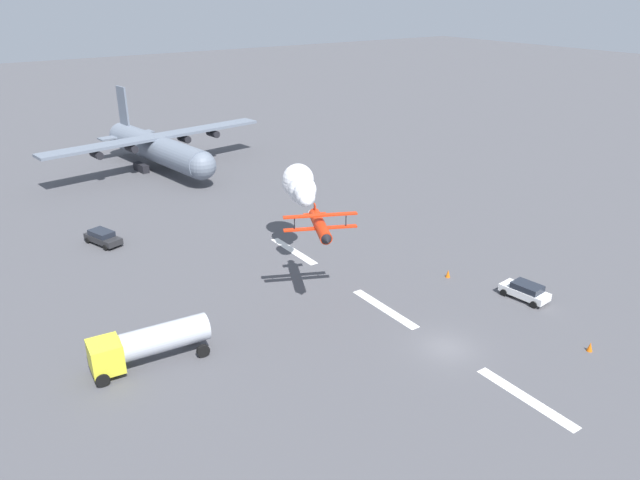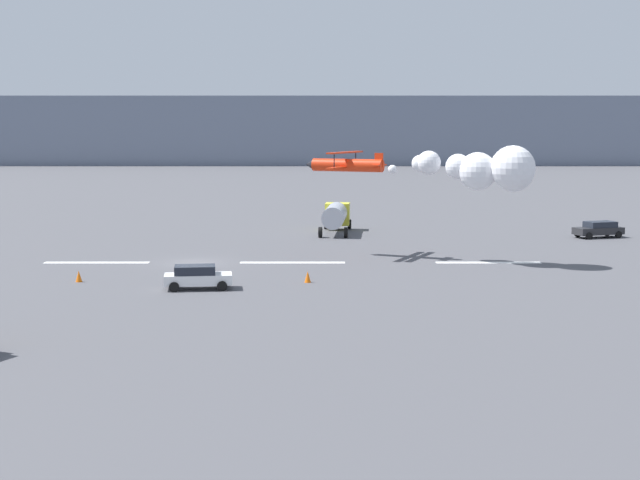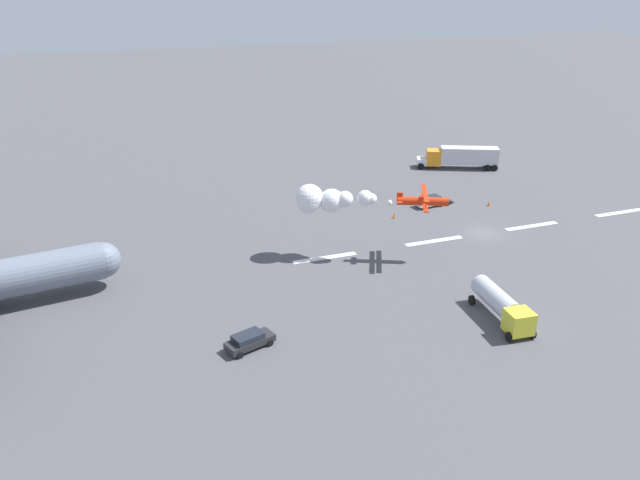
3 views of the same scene
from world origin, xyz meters
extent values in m
plane|color=#4C4C51|center=(0.00, 0.00, 0.00)|extent=(440.00, 440.00, 0.00)
cube|color=white|center=(-7.47, 0.00, 0.01)|extent=(8.00, 0.90, 0.01)
cube|color=white|center=(7.47, 0.00, 0.01)|extent=(8.00, 0.90, 0.01)
cube|color=white|center=(22.40, 0.00, 0.01)|extent=(8.00, 0.90, 0.01)
cube|color=slate|center=(0.00, 188.45, 9.52)|extent=(396.00, 16.00, 19.03)
cylinder|color=red|center=(11.75, 3.90, 7.25)|extent=(5.80, 3.38, 1.01)
cube|color=red|center=(11.57, 3.98, 7.10)|extent=(3.10, 5.93, 0.12)
cube|color=red|center=(11.57, 3.98, 8.26)|extent=(3.10, 5.93, 0.12)
cylinder|color=black|center=(10.66, 1.98, 7.68)|extent=(0.08, 0.08, 1.16)
cylinder|color=black|center=(12.48, 5.97, 7.68)|extent=(0.08, 0.08, 1.16)
cube|color=red|center=(14.17, 2.79, 7.70)|extent=(0.68, 0.38, 1.10)
cube|color=red|center=(14.17, 2.79, 7.30)|extent=(1.38, 2.07, 0.08)
cone|color=black|center=(8.74, 5.27, 7.25)|extent=(0.99, 1.07, 0.86)
sphere|color=white|center=(15.21, 2.43, 6.98)|extent=(0.70, 0.70, 0.70)
sphere|color=white|center=(17.27, 1.68, 7.49)|extent=(1.29, 1.29, 1.29)
sphere|color=white|center=(17.91, 1.32, 7.54)|extent=(1.85, 1.85, 1.85)
sphere|color=white|center=(19.99, 0.22, 7.30)|extent=(1.93, 1.93, 1.93)
sphere|color=white|center=(21.35, -0.54, 6.98)|extent=(2.84, 2.84, 2.84)
sphere|color=white|center=(23.75, -1.55, 7.28)|extent=(3.30, 3.30, 3.30)
sphere|color=white|center=(23.88, -1.35, 6.96)|extent=(2.90, 2.90, 2.90)
cube|color=yellow|center=(11.33, 22.74, 1.60)|extent=(2.57, 2.38, 2.20)
cylinder|color=#B7BCC6|center=(10.98, 18.42, 1.85)|extent=(2.61, 6.62, 2.10)
cylinder|color=black|center=(10.18, 23.43, 0.50)|extent=(0.40, 1.02, 1.00)
cylinder|color=black|center=(9.59, 16.08, 0.50)|extent=(0.40, 1.02, 1.00)
cylinder|color=black|center=(12.57, 23.24, 0.50)|extent=(0.40, 1.02, 1.00)
cylinder|color=black|center=(11.98, 15.89, 0.50)|extent=(0.40, 1.02, 1.00)
cube|color=white|center=(1.82, -11.49, 0.65)|extent=(4.45, 2.30, 0.65)
cube|color=#1E232D|center=(1.62, -11.52, 1.25)|extent=(2.74, 1.95, 0.55)
cylinder|color=black|center=(3.19, -10.42, 0.32)|extent=(0.66, 0.30, 0.64)
cylinder|color=black|center=(0.23, -10.78, 0.32)|extent=(0.66, 0.30, 0.64)
cylinder|color=black|center=(3.41, -12.21, 0.32)|extent=(0.66, 0.30, 0.64)
cylinder|color=black|center=(0.45, -12.57, 0.32)|extent=(0.66, 0.30, 0.64)
cube|color=#262628|center=(35.62, 16.02, 0.65)|extent=(4.93, 3.16, 0.65)
cube|color=#1E232D|center=(35.81, 16.08, 1.25)|extent=(3.14, 2.44, 0.55)
cylinder|color=black|center=(34.38, 14.66, 0.32)|extent=(0.68, 0.41, 0.64)
cylinder|color=black|center=(37.43, 15.67, 0.32)|extent=(0.68, 0.41, 0.64)
cylinder|color=black|center=(33.81, 16.37, 0.32)|extent=(0.68, 0.41, 0.64)
cylinder|color=black|center=(36.87, 17.38, 0.32)|extent=(0.68, 0.41, 0.64)
cone|color=orange|center=(-6.51, -8.76, 0.38)|extent=(0.44, 0.44, 0.75)
cone|color=orange|center=(8.75, -8.99, 0.38)|extent=(0.44, 0.44, 0.75)
camera|label=1|loc=(-27.33, 30.67, 26.05)|focal=33.91mm
camera|label=2|loc=(9.56, -68.58, 10.15)|focal=51.12mm
camera|label=3|loc=(46.41, 64.78, 32.30)|focal=35.54mm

